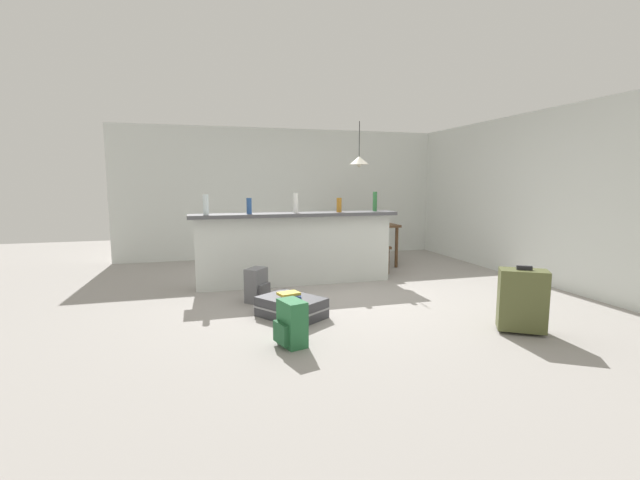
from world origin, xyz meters
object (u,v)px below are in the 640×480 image
object	(u,v)px
dining_chair_far_side	(354,233)
dining_chair_near_partition	(373,241)
bottle_clear	(206,205)
bottle_white	(296,203)
backpack_green	(291,324)
backpack_grey	(257,286)
suitcase_upright_olive	(522,300)
bottle_green	(375,201)
suitcase_flat_charcoal	(291,307)
pendant_lamp	(359,160)
dining_table	(363,229)
bottle_amber	(339,205)
book_stack	(290,295)
bottle_blue	(249,206)

from	to	relation	value
dining_chair_far_side	dining_chair_near_partition	bearing A→B (deg)	-93.65
bottle_clear	bottle_white	xyz separation A→B (m)	(1.24, 0.10, 0.00)
backpack_green	backpack_grey	distance (m)	1.56
dining_chair_near_partition	suitcase_upright_olive	distance (m)	3.11
dining_chair_far_side	backpack_green	xyz separation A→B (m)	(-2.04, -3.90, -0.31)
bottle_green	suitcase_flat_charcoal	distance (m)	2.46
dining_chair_near_partition	bottle_white	bearing A→B (deg)	-160.43
backpack_grey	bottle_clear	bearing A→B (deg)	130.42
bottle_clear	suitcase_upright_olive	size ratio (longest dim) A/B	0.41
suitcase_flat_charcoal	pendant_lamp	bearing A→B (deg)	55.69
bottle_clear	backpack_green	size ratio (longest dim) A/B	0.65
dining_table	backpack_green	world-z (taller)	dining_table
bottle_white	pendant_lamp	distance (m)	1.87
backpack_green	backpack_grey	world-z (taller)	same
suitcase_flat_charcoal	dining_chair_far_side	bearing A→B (deg)	58.71
bottle_amber	dining_chair_far_side	size ratio (longest dim) A/B	0.22
pendant_lamp	bottle_white	bearing A→B (deg)	-141.58
bottle_amber	bottle_green	world-z (taller)	bottle_green
bottle_white	book_stack	bearing A→B (deg)	-105.17
bottle_white	suitcase_upright_olive	distance (m)	3.21
bottle_clear	dining_table	distance (m)	2.99
dining_chair_near_partition	backpack_green	bearing A→B (deg)	-124.97
bottle_green	suitcase_flat_charcoal	bearing A→B (deg)	-136.86
backpack_green	dining_table	bearing A→B (deg)	59.29
bottle_clear	suitcase_flat_charcoal	xyz separation A→B (m)	(0.84, -1.39, -1.07)
bottle_white	backpack_green	world-z (taller)	bottle_white
dining_chair_far_side	book_stack	distance (m)	3.63
bottle_blue	bottle_green	distance (m)	1.89
suitcase_flat_charcoal	suitcase_upright_olive	world-z (taller)	suitcase_upright_olive
pendant_lamp	backpack_grey	size ratio (longest dim) A/B	1.84
suitcase_flat_charcoal	dining_table	bearing A→B (deg)	54.37
pendant_lamp	book_stack	size ratio (longest dim) A/B	2.83
bottle_clear	dining_chair_near_partition	world-z (taller)	bottle_clear
bottle_green	dining_table	world-z (taller)	bottle_green
bottle_green	dining_chair_near_partition	xyz separation A→B (m)	(0.19, 0.48, -0.67)
bottle_clear	bottle_amber	distance (m)	1.87
dining_chair_far_side	dining_table	bearing A→B (deg)	-92.21
backpack_green	book_stack	world-z (taller)	backpack_green
dining_chair_far_side	backpack_green	distance (m)	4.41
bottle_white	bottle_clear	bearing A→B (deg)	-175.32
pendant_lamp	suitcase_flat_charcoal	distance (m)	3.57
bottle_blue	bottle_clear	bearing A→B (deg)	-174.41
suitcase_flat_charcoal	bottle_green	bearing A→B (deg)	43.14
dining_table	pendant_lamp	xyz separation A→B (m)	(-0.09, 0.00, 1.20)
bottle_amber	backpack_grey	bearing A→B (deg)	-151.39
bottle_green	dining_table	bearing A→B (deg)	77.59
bottle_clear	dining_table	bearing A→B (deg)	23.78
bottle_blue	pendant_lamp	bearing A→B (deg)	29.11
bottle_amber	bottle_clear	bearing A→B (deg)	-178.57
backpack_grey	bottle_green	bearing A→B (deg)	22.49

